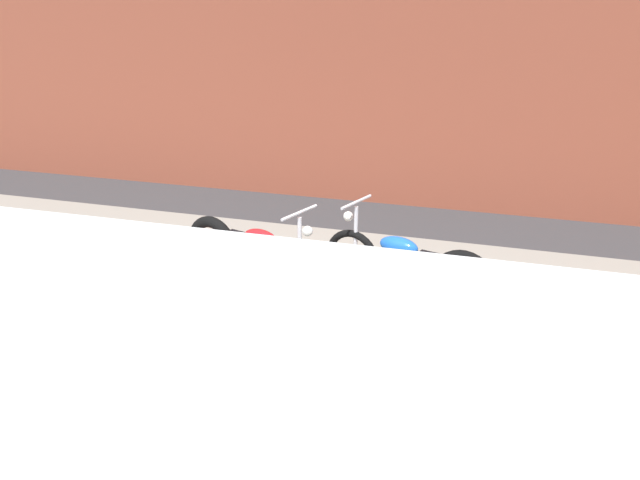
{
  "coord_description": "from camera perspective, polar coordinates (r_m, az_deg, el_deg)",
  "views": [
    {
      "loc": [
        2.13,
        -4.59,
        2.96
      ],
      "look_at": [
        0.32,
        1.1,
        0.75
      ],
      "focal_mm": 35.27,
      "sensor_mm": 36.0,
      "label": 1
    }
  ],
  "objects": [
    {
      "name": "motorcycle_red",
      "position": [
        7.04,
        -6.83,
        -1.16
      ],
      "size": [
        1.95,
        0.82,
        1.03
      ],
      "rotation": [
        0.0,
        0.0,
        -0.3
      ],
      "color": "black",
      "rests_on": "ground"
    },
    {
      "name": "motorcycle_blue",
      "position": [
        6.6,
        8.89,
        -2.77
      ],
      "size": [
        1.95,
        0.82,
        1.03
      ],
      "rotation": [
        0.0,
        0.0,
        2.84
      ],
      "color": "black",
      "rests_on": "ground"
    },
    {
      "name": "brick_building_wall",
      "position": [
        10.02,
        5.71,
        20.26
      ],
      "size": [
        36.0,
        0.5,
        5.93
      ],
      "primitive_type": "cube",
      "color": "brown",
      "rests_on": "ground"
    },
    {
      "name": "sidewalk_slab",
      "position": [
        7.31,
        -0.86,
        -3.53
      ],
      "size": [
        36.0,
        3.5,
        0.01
      ],
      "primitive_type": "cube",
      "color": "gray",
      "rests_on": "ground"
    },
    {
      "name": "ground_plane",
      "position": [
        5.86,
        -6.36,
        -10.14
      ],
      "size": [
        80.0,
        80.0,
        0.0
      ],
      "primitive_type": "plane",
      "color": "#38383A"
    }
  ]
}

